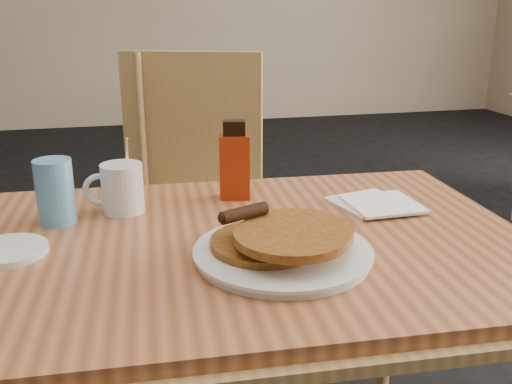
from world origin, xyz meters
TOP-DOWN VIEW (x-y plane):
  - main_table at (0.01, 0.06)m, footprint 1.21×0.85m
  - chair_main_far at (0.04, 0.83)m, footprint 0.60×0.61m
  - pancake_plate at (0.07, -0.05)m, footprint 0.32×0.32m
  - coffee_mug at (-0.20, 0.26)m, footprint 0.13×0.09m
  - syrup_bottle at (0.05, 0.30)m, footprint 0.08×0.06m
  - napkin_stack at (0.35, 0.17)m, footprint 0.18×0.19m
  - blue_tumbler at (-0.33, 0.22)m, footprint 0.08×0.08m
  - side_saucer at (-0.41, 0.08)m, footprint 0.14×0.14m

SIDE VIEW (x-z plane):
  - chair_main_far at x=0.04m, z-range 0.10..1.14m
  - main_table at x=0.01m, z-range 0.33..1.08m
  - napkin_stack at x=0.35m, z-range 0.75..0.76m
  - side_saucer at x=-0.41m, z-range 0.75..0.76m
  - pancake_plate at x=0.07m, z-range 0.73..0.82m
  - coffee_mug at x=-0.20m, z-range 0.72..0.89m
  - blue_tumbler at x=-0.33m, z-range 0.75..0.88m
  - syrup_bottle at x=0.05m, z-range 0.74..0.92m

